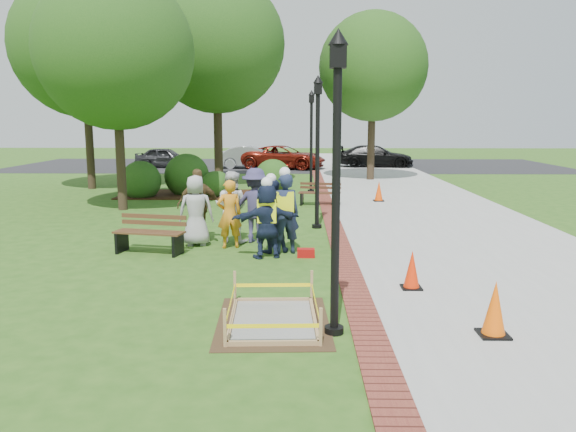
{
  "coord_description": "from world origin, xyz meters",
  "views": [
    {
      "loc": [
        0.73,
        -10.75,
        3.07
      ],
      "look_at": [
        0.5,
        1.2,
        1.0
      ],
      "focal_mm": 35.0,
      "sensor_mm": 36.0,
      "label": 1
    }
  ],
  "objects_px": {
    "cone_front": "(495,310)",
    "hivis_worker_a": "(267,218)",
    "wet_concrete_pad": "(273,307)",
    "hivis_worker_c": "(271,213)",
    "hivis_worker_b": "(285,211)",
    "lamp_near": "(336,162)",
    "bench_near": "(150,241)"
  },
  "relations": [
    {
      "from": "hivis_worker_a",
      "to": "bench_near",
      "type": "bearing_deg",
      "value": 172.75
    },
    {
      "from": "wet_concrete_pad",
      "to": "cone_front",
      "type": "bearing_deg",
      "value": -9.4
    },
    {
      "from": "hivis_worker_c",
      "to": "bench_near",
      "type": "bearing_deg",
      "value": -176.13
    },
    {
      "from": "wet_concrete_pad",
      "to": "lamp_near",
      "type": "height_order",
      "value": "lamp_near"
    },
    {
      "from": "wet_concrete_pad",
      "to": "hivis_worker_a",
      "type": "bearing_deg",
      "value": 94.5
    },
    {
      "from": "wet_concrete_pad",
      "to": "hivis_worker_b",
      "type": "relative_size",
      "value": 1.18
    },
    {
      "from": "cone_front",
      "to": "hivis_worker_b",
      "type": "xyz_separation_m",
      "value": [
        -3.1,
        5.0,
        0.59
      ]
    },
    {
      "from": "hivis_worker_c",
      "to": "hivis_worker_b",
      "type": "bearing_deg",
      "value": -21.32
    },
    {
      "from": "wet_concrete_pad",
      "to": "hivis_worker_b",
      "type": "height_order",
      "value": "hivis_worker_b"
    },
    {
      "from": "lamp_near",
      "to": "hivis_worker_b",
      "type": "xyz_separation_m",
      "value": [
        -0.84,
        4.9,
        -1.49
      ]
    },
    {
      "from": "wet_concrete_pad",
      "to": "hivis_worker_c",
      "type": "distance_m",
      "value": 4.65
    },
    {
      "from": "hivis_worker_a",
      "to": "hivis_worker_c",
      "type": "bearing_deg",
      "value": 83.0
    },
    {
      "from": "cone_front",
      "to": "lamp_near",
      "type": "distance_m",
      "value": 3.08
    },
    {
      "from": "wet_concrete_pad",
      "to": "hivis_worker_a",
      "type": "relative_size",
      "value": 1.3
    },
    {
      "from": "cone_front",
      "to": "hivis_worker_c",
      "type": "relative_size",
      "value": 0.45
    },
    {
      "from": "cone_front",
      "to": "hivis_worker_b",
      "type": "bearing_deg",
      "value": 121.84
    },
    {
      "from": "cone_front",
      "to": "wet_concrete_pad",
      "type": "bearing_deg",
      "value": 170.6
    },
    {
      "from": "wet_concrete_pad",
      "to": "cone_front",
      "type": "distance_m",
      "value": 3.22
    },
    {
      "from": "bench_near",
      "to": "cone_front",
      "type": "distance_m",
      "value": 7.94
    },
    {
      "from": "hivis_worker_a",
      "to": "hivis_worker_c",
      "type": "height_order",
      "value": "hivis_worker_c"
    },
    {
      "from": "lamp_near",
      "to": "hivis_worker_c",
      "type": "distance_m",
      "value": 5.39
    },
    {
      "from": "bench_near",
      "to": "cone_front",
      "type": "xyz_separation_m",
      "value": [
        6.22,
        -4.93,
        0.12
      ]
    },
    {
      "from": "bench_near",
      "to": "hivis_worker_c",
      "type": "xyz_separation_m",
      "value": [
        2.8,
        0.19,
        0.64
      ]
    },
    {
      "from": "hivis_worker_b",
      "to": "hivis_worker_c",
      "type": "distance_m",
      "value": 0.35
    },
    {
      "from": "wet_concrete_pad",
      "to": "hivis_worker_b",
      "type": "xyz_separation_m",
      "value": [
        0.07,
        4.47,
        0.75
      ]
    },
    {
      "from": "lamp_near",
      "to": "hivis_worker_c",
      "type": "height_order",
      "value": "lamp_near"
    },
    {
      "from": "wet_concrete_pad",
      "to": "lamp_near",
      "type": "relative_size",
      "value": 0.56
    },
    {
      "from": "hivis_worker_a",
      "to": "hivis_worker_b",
      "type": "xyz_separation_m",
      "value": [
        0.39,
        0.41,
        0.08
      ]
    },
    {
      "from": "lamp_near",
      "to": "cone_front",
      "type": "bearing_deg",
      "value": -2.32
    },
    {
      "from": "cone_front",
      "to": "hivis_worker_a",
      "type": "xyz_separation_m",
      "value": [
        -3.49,
        4.58,
        0.51
      ]
    },
    {
      "from": "wet_concrete_pad",
      "to": "bench_near",
      "type": "height_order",
      "value": "bench_near"
    },
    {
      "from": "bench_near",
      "to": "hivis_worker_a",
      "type": "xyz_separation_m",
      "value": [
        2.74,
        -0.35,
        0.62
      ]
    }
  ]
}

